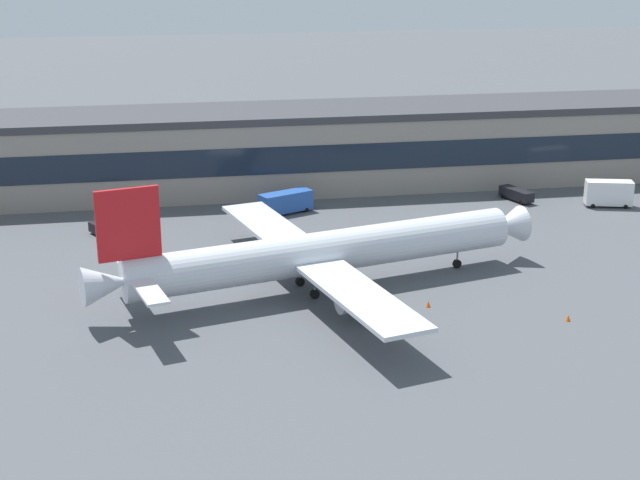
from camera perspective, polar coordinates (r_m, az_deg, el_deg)
The scene contains 9 objects.
ground_plane at distance 110.71m, azimuth -5.72°, elevation -3.89°, with size 600.00×600.00×0.00m, color #4C4F54.
terminal_building at distance 157.08m, azimuth -7.30°, elevation 5.34°, with size 187.07×17.09×13.49m.
airliner at distance 112.65m, azimuth -0.08°, elevation -0.80°, with size 56.96×49.34×15.34m.
fuel_truck at distance 144.63m, azimuth -2.15°, elevation 2.35°, with size 8.81×5.99×3.35m.
pushback_tractor at distance 139.07m, azimuth -12.76°, elevation 0.88°, with size 5.46×4.62×1.75m.
catering_truck at distance 154.98m, azimuth 17.09°, elevation 2.78°, with size 7.63×4.35×4.15m.
belt_loader at distance 154.81m, azimuth 11.88°, elevation 2.76°, with size 4.08×6.70×1.95m.
traffic_cone_0 at distance 108.98m, azimuth 14.85°, elevation -4.60°, with size 0.59×0.59×0.74m, color #F2590C.
traffic_cone_1 at distance 109.88m, azimuth 6.60°, elevation -3.89°, with size 0.59×0.59×0.74m, color #F2590C.
Camera 1 is at (-7.01, -102.30, 41.74)m, focal length 52.63 mm.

